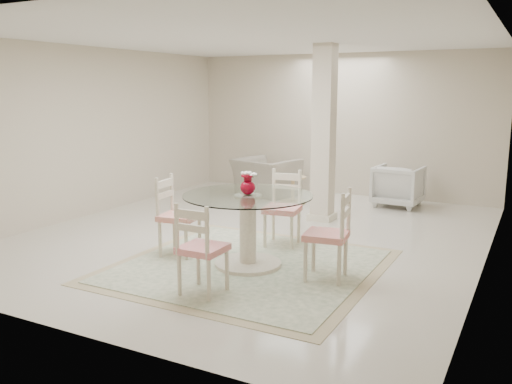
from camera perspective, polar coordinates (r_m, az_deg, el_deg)
The scene contains 13 objects.
ground at distance 7.69m, azimuth -0.04°, elevation -4.52°, with size 7.00×7.00×0.00m, color beige.
room_shell at distance 7.42m, azimuth -0.04°, elevation 9.44°, with size 6.02×7.02×2.71m.
column at distance 8.43m, azimuth 7.15°, elevation 6.08°, with size 0.30×0.30×2.70m, color beige.
area_rug at distance 6.35m, azimuth -0.85°, elevation -7.79°, with size 2.91×2.91×0.02m.
dining_table at distance 6.23m, azimuth -0.86°, elevation -4.06°, with size 1.48×1.48×0.85m.
red_vase at distance 6.11m, azimuth -0.86°, elevation 0.87°, with size 0.20×0.17×0.27m.
dining_chair_east at distance 5.81m, azimuth 8.12°, elevation -3.82°, with size 0.50×0.50×1.10m.
dining_chair_north at distance 7.09m, azimuth 2.95°, elevation -1.08°, with size 0.49×0.49×1.09m.
dining_chair_west at distance 6.72m, azimuth -8.60°, elevation -1.86°, with size 0.49×0.49×1.09m.
dining_chair_south at distance 5.35m, azimuth -6.02°, elevation -5.31°, with size 0.42×0.43×1.05m.
recliner_taupe at distance 10.44m, azimuth 1.08°, elevation 1.57°, with size 1.10×0.96×0.71m, color gray.
armchair_white at distance 9.81m, azimuth 14.75°, elevation 0.64°, with size 0.77×0.79×0.72m, color silver.
side_table at distance 9.73m, azimuth 3.89°, elevation 0.10°, with size 0.48×0.48×0.50m.
Camera 1 is at (3.46, -6.56, 2.03)m, focal length 38.00 mm.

